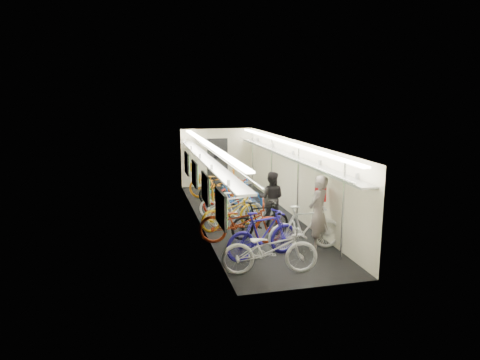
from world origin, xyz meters
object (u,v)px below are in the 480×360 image
passenger_near (318,212)px  passenger_mid (271,198)px  bicycle_0 (270,249)px  bicycle_1 (263,234)px  backpack (320,194)px

passenger_near → passenger_mid: 2.26m
passenger_near → passenger_mid: passenger_near is taller
bicycle_0 → passenger_near: size_ratio=1.12×
bicycle_0 → bicycle_1: (0.12, 0.89, 0.03)m
passenger_near → backpack: size_ratio=4.86×
backpack → bicycle_0: bearing=-139.4°
bicycle_1 → passenger_mid: (0.99, 2.49, 0.22)m
bicycle_0 → passenger_mid: (1.11, 3.38, 0.25)m
passenger_near → bicycle_0: bearing=-2.2°
passenger_mid → backpack: (0.73, -1.79, 0.49)m
bicycle_0 → passenger_near: bearing=-45.2°
bicycle_1 → backpack: 1.99m
bicycle_0 → passenger_near: (1.62, 1.19, 0.38)m
bicycle_0 → backpack: backpack is taller
passenger_mid → passenger_near: bearing=127.9°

